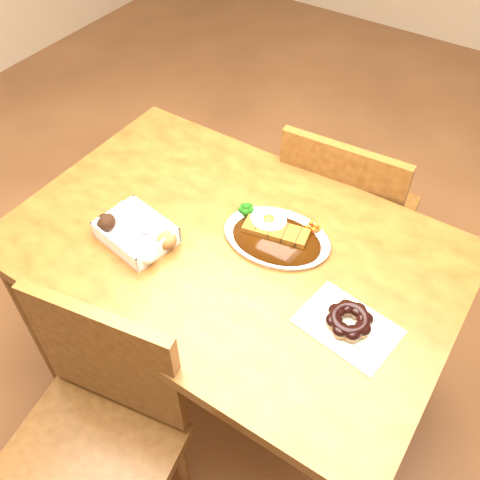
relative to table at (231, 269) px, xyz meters
The scene contains 7 objects.
ground 0.65m from the table, ahead, with size 6.00×6.00×0.00m, color brown.
table is the anchor object (origin of this frame).
chair_far 0.57m from the table, 77.61° to the left, with size 0.45×0.45×0.87m.
chair_near 0.57m from the table, 96.49° to the right, with size 0.49×0.49×0.87m.
katsu_curry_plate 0.17m from the table, 46.83° to the left, with size 0.31×0.24×0.06m.
donut_box 0.29m from the table, 152.23° to the right, with size 0.23×0.18×0.05m.
pon_de_ring 0.40m from the table, ahead, with size 0.25×0.19×0.04m.
Camera 1 is at (0.55, -0.79, 1.82)m, focal length 40.00 mm.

